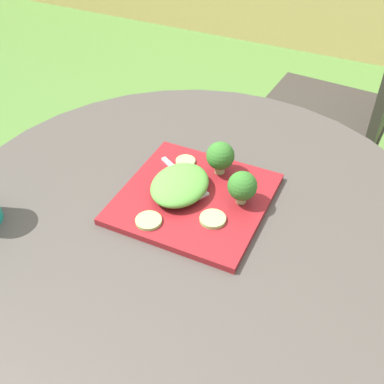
# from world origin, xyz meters

# --- Properties ---
(patio_table) EXTENTS (0.99, 0.99, 0.71)m
(patio_table) POSITION_xyz_m (0.00, 0.00, 0.48)
(patio_table) COLOR #423D38
(patio_table) RESTS_ON ground_plane
(patio_chair) EXTENTS (0.47, 0.47, 0.90)m
(patio_chair) POSITION_xyz_m (0.18, 0.94, 0.53)
(patio_chair) COLOR #332D28
(patio_chair) RESTS_ON ground_plane
(salad_plate) EXTENTS (0.29, 0.29, 0.01)m
(salad_plate) POSITION_xyz_m (-0.01, 0.04, 0.71)
(salad_plate) COLOR maroon
(salad_plate) RESTS_ON patio_table
(fork) EXTENTS (0.14, 0.09, 0.00)m
(fork) POSITION_xyz_m (-0.04, 0.07, 0.72)
(fork) COLOR silver
(fork) RESTS_ON salad_plate
(lettuce_mound) EXTENTS (0.11, 0.14, 0.04)m
(lettuce_mound) POSITION_xyz_m (-0.04, 0.04, 0.74)
(lettuce_mound) COLOR #519338
(lettuce_mound) RESTS_ON salad_plate
(broccoli_floret_0) EXTENTS (0.06, 0.06, 0.07)m
(broccoli_floret_0) POSITION_xyz_m (0.08, 0.06, 0.76)
(broccoli_floret_0) COLOR #99B770
(broccoli_floret_0) RESTS_ON salad_plate
(broccoli_floret_1) EXTENTS (0.06, 0.06, 0.07)m
(broccoli_floret_1) POSITION_xyz_m (0.01, 0.13, 0.76)
(broccoli_floret_1) COLOR #99B770
(broccoli_floret_1) RESTS_ON salad_plate
(cucumber_slice_0) EXTENTS (0.05, 0.05, 0.01)m
(cucumber_slice_0) POSITION_xyz_m (0.05, -0.01, 0.72)
(cucumber_slice_0) COLOR #8EB766
(cucumber_slice_0) RESTS_ON salad_plate
(cucumber_slice_1) EXTENTS (0.05, 0.05, 0.01)m
(cucumber_slice_1) POSITION_xyz_m (-0.05, -0.07, 0.72)
(cucumber_slice_1) COLOR #8EB766
(cucumber_slice_1) RESTS_ON salad_plate
(cucumber_slice_2) EXTENTS (0.04, 0.04, 0.01)m
(cucumber_slice_2) POSITION_xyz_m (-0.07, 0.13, 0.72)
(cucumber_slice_2) COLOR #8EB766
(cucumber_slice_2) RESTS_ON salad_plate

